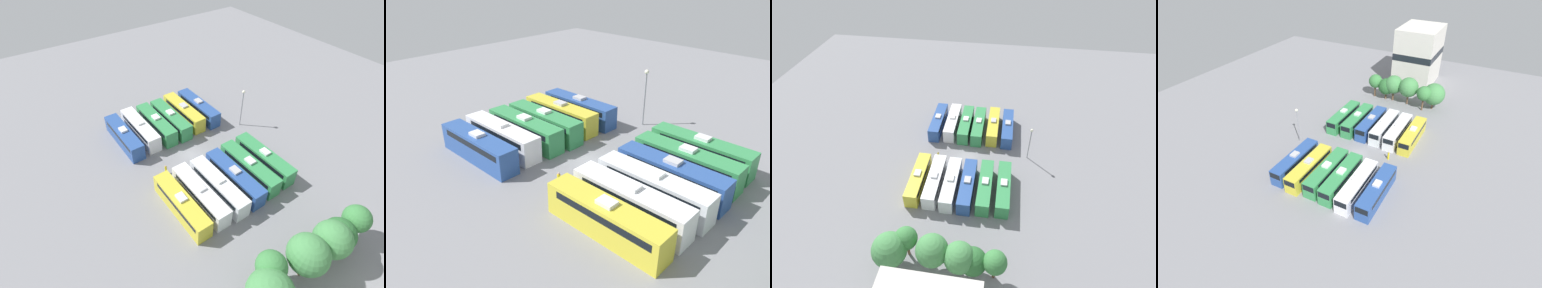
{
  "view_description": "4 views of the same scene",
  "coord_description": "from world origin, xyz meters",
  "views": [
    {
      "loc": [
        22.4,
        32.4,
        36.51
      ],
      "look_at": [
        0.02,
        0.25,
        2.71
      ],
      "focal_mm": 28.0,
      "sensor_mm": 36.0,
      "label": 1
    },
    {
      "loc": [
        27.94,
        25.06,
        21.34
      ],
      "look_at": [
        0.52,
        -1.28,
        2.09
      ],
      "focal_mm": 35.0,
      "sensor_mm": 36.0,
      "label": 2
    },
    {
      "loc": [
        -6.66,
        47.53,
        45.37
      ],
      "look_at": [
        0.89,
        -1.75,
        2.11
      ],
      "focal_mm": 28.0,
      "sensor_mm": 36.0,
      "label": 3
    },
    {
      "loc": [
        21.45,
        -43.51,
        36.88
      ],
      "look_at": [
        -1.87,
        0.13,
        1.8
      ],
      "focal_mm": 28.0,
      "sensor_mm": 36.0,
      "label": 4
    }
  ],
  "objects": [
    {
      "name": "bus_7",
      "position": [
        -4.89,
        9.51,
        1.73
      ],
      "size": [
        2.52,
        11.78,
        3.5
      ],
      "color": "#338C4C",
      "rests_on": "ground_plane"
    },
    {
      "name": "bus_1",
      "position": [
        -4.95,
        -9.82,
        1.73
      ],
      "size": [
        2.52,
        11.78,
        3.5
      ],
      "color": "gold",
      "rests_on": "ground_plane"
    },
    {
      "name": "bus_10",
      "position": [
        4.94,
        9.47,
        1.73
      ],
      "size": [
        2.52,
        11.78,
        3.5
      ],
      "color": "white",
      "rests_on": "ground_plane"
    },
    {
      "name": "bus_11",
      "position": [
        8.25,
        9.44,
        1.73
      ],
      "size": [
        2.52,
        11.78,
        3.5
      ],
      "color": "gold",
      "rests_on": "ground_plane"
    },
    {
      "name": "worker_person",
      "position": [
        6.08,
        1.36,
        0.86
      ],
      "size": [
        0.36,
        0.36,
        1.84
      ],
      "color": "gold",
      "rests_on": "ground_plane"
    },
    {
      "name": "bus_6",
      "position": [
        -8.39,
        9.37,
        1.73
      ],
      "size": [
        2.52,
        11.78,
        3.5
      ],
      "color": "#338C4C",
      "rests_on": "ground_plane"
    },
    {
      "name": "bus_5",
      "position": [
        8.37,
        -9.51,
        1.73
      ],
      "size": [
        2.52,
        11.78,
        3.5
      ],
      "color": "#284C93",
      "rests_on": "ground_plane"
    },
    {
      "name": "light_pole",
      "position": [
        -13.11,
        -1.77,
        5.35
      ],
      "size": [
        0.6,
        0.6,
        7.9
      ],
      "color": "gray",
      "rests_on": "ground_plane"
    },
    {
      "name": "bus_0",
      "position": [
        -8.34,
        -9.44,
        1.73
      ],
      "size": [
        2.52,
        11.78,
        3.5
      ],
      "color": "#284C93",
      "rests_on": "ground_plane"
    },
    {
      "name": "bus_2",
      "position": [
        -1.51,
        -9.29,
        1.73
      ],
      "size": [
        2.52,
        11.78,
        3.5
      ],
      "color": "#338C4C",
      "rests_on": "ground_plane"
    },
    {
      "name": "bus_3",
      "position": [
        1.6,
        -9.49,
        1.73
      ],
      "size": [
        2.52,
        11.78,
        3.5
      ],
      "color": "#338C4C",
      "rests_on": "ground_plane"
    },
    {
      "name": "bus_4",
      "position": [
        4.88,
        -9.83,
        1.73
      ],
      "size": [
        2.52,
        11.78,
        3.5
      ],
      "color": "white",
      "rests_on": "ground_plane"
    },
    {
      "name": "bus_8",
      "position": [
        -1.52,
        9.73,
        1.73
      ],
      "size": [
        2.52,
        11.78,
        3.5
      ],
      "color": "#284C93",
      "rests_on": "ground_plane"
    },
    {
      "name": "ground_plane",
      "position": [
        0.0,
        0.0,
        0.0
      ],
      "size": [
        125.43,
        125.43,
        0.0
      ],
      "primitive_type": "plane",
      "color": "gray"
    },
    {
      "name": "bus_9",
      "position": [
        1.69,
        9.75,
        1.73
      ],
      "size": [
        2.52,
        11.78,
        3.5
      ],
      "color": "silver",
      "rests_on": "ground_plane"
    }
  ]
}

